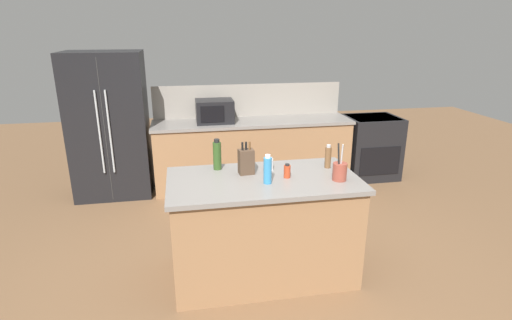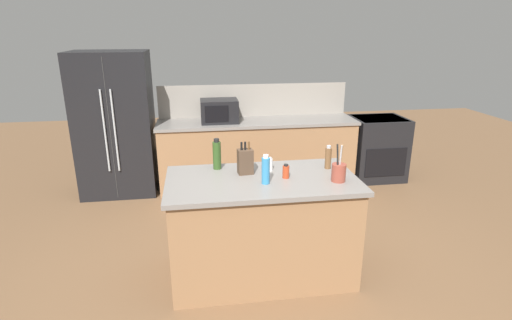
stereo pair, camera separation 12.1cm
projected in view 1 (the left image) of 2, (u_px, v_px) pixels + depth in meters
name	position (u px, v px, depth m)	size (l,w,h in m)	color
ground_plane	(263.00, 272.00, 3.71)	(14.00, 14.00, 0.00)	brown
back_counter_run	(253.00, 153.00, 5.67)	(2.75, 0.66, 0.94)	#936B47
wall_backsplash	(249.00, 100.00, 5.74)	(2.71, 0.03, 0.46)	gray
kitchen_island	(263.00, 227.00, 3.56)	(1.64, 0.88, 0.94)	#936B47
refrigerator	(110.00, 125.00, 5.23)	(0.97, 0.75, 1.89)	black
range_oven	(371.00, 147.00, 5.98)	(0.76, 0.65, 0.92)	black
microwave	(215.00, 111.00, 5.38)	(0.50, 0.39, 0.31)	black
knife_block	(246.00, 161.00, 3.49)	(0.14, 0.11, 0.29)	#4C3828
utensil_crock	(340.00, 171.00, 3.35)	(0.12, 0.12, 0.32)	brown
olive_oil_bottle	(217.00, 155.00, 3.59)	(0.07, 0.07, 0.28)	#2D4C1E
salt_shaker	(271.00, 164.00, 3.59)	(0.05, 0.05, 0.12)	silver
spice_jar_paprika	(287.00, 171.00, 3.41)	(0.06, 0.06, 0.12)	#B73D1E
pepper_grinder	(328.00, 157.00, 3.64)	(0.06, 0.06, 0.22)	brown
dish_soap_bottle	(268.00, 170.00, 3.27)	(0.07, 0.07, 0.25)	#3384BC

